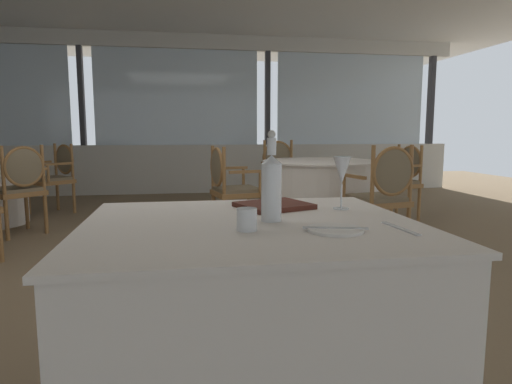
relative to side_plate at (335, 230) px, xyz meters
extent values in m
plane|color=#756047|center=(-0.53, 2.10, -0.76)|extent=(15.57, 15.57, 0.00)
cube|color=beige|center=(-0.53, 6.59, -0.33)|extent=(10.09, 0.12, 0.85)
cube|color=beige|center=(-0.53, 6.59, 1.85)|extent=(10.09, 0.12, 0.25)
cube|color=silver|center=(-0.53, 6.61, 0.91)|extent=(2.78, 0.02, 1.63)
cube|color=#333338|center=(-2.11, 6.59, 0.91)|extent=(0.08, 0.14, 1.63)
cube|color=silver|center=(2.64, 6.61, 0.91)|extent=(2.78, 0.02, 1.63)
cube|color=#333338|center=(1.05, 6.59, 0.91)|extent=(0.08, 0.14, 1.63)
cube|color=#333338|center=(4.22, 6.59, 0.91)|extent=(0.08, 0.14, 1.63)
cube|color=white|center=(-0.24, 0.19, -0.02)|extent=(1.17, 1.03, 0.02)
cube|color=white|center=(-0.24, 0.19, -0.39)|extent=(1.13, 1.00, 0.73)
cylinder|color=white|center=(0.00, 0.00, 0.00)|extent=(0.18, 0.18, 0.01)
cube|color=silver|center=(0.00, 0.00, 0.01)|extent=(0.21, 0.07, 0.00)
cube|color=silver|center=(0.22, 0.00, 0.00)|extent=(0.03, 0.21, 0.00)
cylinder|color=white|center=(-0.17, 0.20, 0.10)|extent=(0.07, 0.07, 0.20)
cone|color=white|center=(-0.17, 0.20, 0.21)|extent=(0.07, 0.07, 0.03)
cylinder|color=white|center=(-0.17, 0.20, 0.26)|extent=(0.03, 0.03, 0.06)
sphere|color=silver|center=(-0.17, 0.20, 0.30)|extent=(0.03, 0.03, 0.03)
cylinder|color=white|center=(0.16, 0.39, 0.00)|extent=(0.06, 0.06, 0.00)
cylinder|color=white|center=(0.16, 0.39, 0.05)|extent=(0.01, 0.01, 0.10)
cone|color=white|center=(0.16, 0.39, 0.15)|extent=(0.07, 0.07, 0.11)
cylinder|color=white|center=(-0.28, 0.06, 0.03)|extent=(0.07, 0.07, 0.07)
cube|color=#512319|center=(-0.10, 0.46, 0.01)|extent=(0.34, 0.32, 0.02)
cylinder|color=white|center=(1.07, 3.43, -0.02)|extent=(1.33, 1.33, 0.02)
cylinder|color=white|center=(1.07, 3.43, -0.39)|extent=(1.29, 1.29, 0.73)
cube|color=olive|center=(0.08, 3.22, -0.32)|extent=(0.54, 0.54, 0.05)
cube|color=#75664C|center=(0.08, 3.22, -0.28)|extent=(0.50, 0.50, 0.04)
cylinder|color=olive|center=(0.24, 3.46, -0.55)|extent=(0.04, 0.04, 0.41)
cylinder|color=olive|center=(0.32, 3.07, -0.55)|extent=(0.04, 0.04, 0.41)
cylinder|color=olive|center=(-0.16, 3.38, -0.55)|extent=(0.04, 0.04, 0.41)
cylinder|color=olive|center=(-0.07, 2.99, -0.55)|extent=(0.04, 0.04, 0.41)
cylinder|color=olive|center=(-0.16, 3.38, -0.07)|extent=(0.04, 0.04, 0.47)
cylinder|color=olive|center=(-0.07, 2.99, -0.07)|extent=(0.04, 0.04, 0.47)
ellipsoid|color=#75664C|center=(-0.13, 3.18, -0.04)|extent=(0.13, 0.39, 0.39)
torus|color=olive|center=(-0.13, 3.18, -0.04)|extent=(0.11, 0.40, 0.40)
cube|color=olive|center=(0.05, 3.47, -0.08)|extent=(0.37, 0.11, 0.03)
cylinder|color=olive|center=(0.19, 3.50, -0.19)|extent=(0.03, 0.03, 0.22)
cube|color=olive|center=(0.15, 2.98, -0.08)|extent=(0.37, 0.11, 0.03)
cylinder|color=olive|center=(0.29, 3.01, -0.19)|extent=(0.03, 0.03, 0.22)
cube|color=olive|center=(1.27, 2.44, -0.33)|extent=(0.54, 0.54, 0.05)
cube|color=#75664C|center=(1.27, 2.44, -0.28)|extent=(0.50, 0.50, 0.04)
cylinder|color=olive|center=(1.03, 2.60, -0.56)|extent=(0.04, 0.04, 0.41)
cylinder|color=olive|center=(1.43, 2.68, -0.56)|extent=(0.04, 0.04, 0.41)
cylinder|color=olive|center=(1.12, 2.21, -0.56)|extent=(0.04, 0.04, 0.41)
cylinder|color=olive|center=(1.51, 2.29, -0.56)|extent=(0.04, 0.04, 0.41)
cylinder|color=olive|center=(1.12, 2.21, -0.05)|extent=(0.04, 0.04, 0.50)
cylinder|color=olive|center=(1.51, 2.29, -0.05)|extent=(0.04, 0.04, 0.50)
ellipsoid|color=#75664C|center=(1.32, 2.23, -0.03)|extent=(0.39, 0.13, 0.42)
torus|color=olive|center=(1.32, 2.23, -0.03)|extent=(0.43, 0.12, 0.43)
cube|color=olive|center=(1.02, 2.41, -0.08)|extent=(0.11, 0.37, 0.03)
cylinder|color=olive|center=(0.99, 2.55, -0.19)|extent=(0.03, 0.03, 0.22)
cube|color=olive|center=(1.51, 2.51, -0.08)|extent=(0.11, 0.37, 0.03)
cylinder|color=olive|center=(1.48, 2.65, -0.19)|extent=(0.03, 0.03, 0.22)
cube|color=olive|center=(2.05, 3.63, -0.32)|extent=(0.54, 0.54, 0.05)
cube|color=#75664C|center=(2.05, 3.63, -0.28)|extent=(0.50, 0.50, 0.04)
cylinder|color=olive|center=(1.90, 3.40, -0.55)|extent=(0.04, 0.04, 0.42)
cylinder|color=olive|center=(1.81, 3.79, -0.55)|extent=(0.04, 0.04, 0.42)
cylinder|color=olive|center=(2.29, 3.48, -0.55)|extent=(0.04, 0.04, 0.42)
cylinder|color=olive|center=(2.21, 3.87, -0.55)|extent=(0.04, 0.04, 0.42)
cylinder|color=olive|center=(2.29, 3.48, -0.07)|extent=(0.04, 0.04, 0.45)
cylinder|color=olive|center=(2.21, 3.87, -0.07)|extent=(0.04, 0.04, 0.45)
ellipsoid|color=#75664C|center=(2.26, 3.68, -0.05)|extent=(0.13, 0.39, 0.38)
torus|color=olive|center=(2.26, 3.68, -0.05)|extent=(0.11, 0.39, 0.39)
cube|color=olive|center=(2.08, 3.38, -0.07)|extent=(0.37, 0.11, 0.03)
cylinder|color=olive|center=(1.94, 3.36, -0.18)|extent=(0.03, 0.03, 0.22)
cube|color=olive|center=(1.98, 3.87, -0.07)|extent=(0.37, 0.11, 0.03)
cylinder|color=olive|center=(1.84, 3.85, -0.18)|extent=(0.03, 0.03, 0.22)
cube|color=olive|center=(0.86, 4.41, -0.34)|extent=(0.54, 0.54, 0.05)
cube|color=#75664C|center=(0.86, 4.41, -0.30)|extent=(0.50, 0.50, 0.04)
cylinder|color=olive|center=(1.10, 4.26, -0.56)|extent=(0.04, 0.04, 0.39)
cylinder|color=olive|center=(0.71, 4.18, -0.56)|extent=(0.04, 0.04, 0.39)
cylinder|color=olive|center=(1.02, 4.65, -0.56)|extent=(0.04, 0.04, 0.39)
cylinder|color=olive|center=(0.62, 4.57, -0.56)|extent=(0.04, 0.04, 0.39)
cylinder|color=olive|center=(1.02, 4.65, -0.06)|extent=(0.04, 0.04, 0.52)
cylinder|color=olive|center=(0.62, 4.57, -0.06)|extent=(0.04, 0.04, 0.52)
ellipsoid|color=#75664C|center=(0.82, 4.62, -0.03)|extent=(0.39, 0.13, 0.44)
torus|color=olive|center=(0.82, 4.62, -0.03)|extent=(0.45, 0.12, 0.45)
cube|color=olive|center=(1.11, 4.44, -0.10)|extent=(0.11, 0.37, 0.03)
cylinder|color=olive|center=(1.14, 4.31, -0.21)|extent=(0.03, 0.03, 0.22)
cube|color=olive|center=(0.62, 4.34, -0.10)|extent=(0.11, 0.37, 0.03)
cylinder|color=olive|center=(0.65, 4.20, -0.21)|extent=(0.03, 0.03, 0.22)
cube|color=olive|center=(-2.20, 3.61, -0.32)|extent=(0.65, 0.65, 0.05)
cube|color=#75664C|center=(-2.20, 3.61, -0.28)|extent=(0.60, 0.60, 0.04)
cylinder|color=olive|center=(-2.20, 3.89, -0.55)|extent=(0.04, 0.04, 0.41)
cylinder|color=olive|center=(-2.20, 3.33, -0.55)|extent=(0.04, 0.04, 0.41)
cylinder|color=olive|center=(-1.92, 3.61, -0.55)|extent=(0.04, 0.04, 0.41)
cylinder|color=olive|center=(-2.20, 3.33, -0.06)|extent=(0.04, 0.04, 0.48)
cylinder|color=olive|center=(-1.92, 3.61, -0.06)|extent=(0.04, 0.04, 0.48)
ellipsoid|color=#75664C|center=(-2.05, 3.45, -0.04)|extent=(0.31, 0.31, 0.40)
torus|color=olive|center=(-2.05, 3.45, -0.04)|extent=(0.32, 0.31, 0.41)
cube|color=olive|center=(-2.03, 3.80, -0.08)|extent=(0.28, 0.29, 0.03)
cylinder|color=olive|center=(-2.13, 3.90, -0.19)|extent=(0.03, 0.03, 0.22)
cube|color=olive|center=(-2.19, 4.82, -0.33)|extent=(0.65, 0.65, 0.05)
cube|color=#75664C|center=(-2.19, 4.82, -0.29)|extent=(0.60, 0.60, 0.04)
cylinder|color=olive|center=(-2.19, 4.54, -0.56)|extent=(0.04, 0.04, 0.40)
cylinder|color=olive|center=(-2.47, 4.82, -0.56)|extent=(0.04, 0.04, 0.40)
cylinder|color=olive|center=(-1.90, 4.82, -0.56)|extent=(0.04, 0.04, 0.40)
cylinder|color=olive|center=(-2.18, 5.10, -0.56)|extent=(0.04, 0.04, 0.40)
cylinder|color=olive|center=(-1.90, 4.82, -0.08)|extent=(0.04, 0.04, 0.47)
cylinder|color=olive|center=(-2.18, 5.10, -0.08)|extent=(0.04, 0.04, 0.47)
ellipsoid|color=#75664C|center=(-2.03, 4.97, -0.05)|extent=(0.31, 0.31, 0.39)
torus|color=olive|center=(-2.03, 4.97, -0.05)|extent=(0.31, 0.31, 0.41)
cube|color=olive|center=(-2.03, 4.63, -0.09)|extent=(0.29, 0.28, 0.03)
cylinder|color=olive|center=(-2.13, 4.53, -0.20)|extent=(0.03, 0.03, 0.22)
cube|color=olive|center=(-2.38, 4.98, -0.09)|extent=(0.29, 0.28, 0.03)
cylinder|color=olive|center=(-2.48, 4.88, -0.20)|extent=(0.03, 0.03, 0.22)
cylinder|color=olive|center=(-1.97, 2.54, -0.55)|extent=(0.04, 0.04, 0.41)
camera|label=1|loc=(-0.48, -1.32, 0.31)|focal=31.09mm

